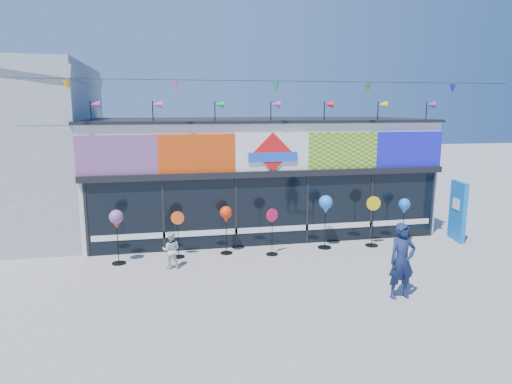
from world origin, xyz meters
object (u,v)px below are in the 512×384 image
object	(u,v)px
spinner_4	(326,206)
child	(171,250)
spinner_2	(226,216)
blue_sign	(458,211)
spinner_6	(404,207)
adult_man	(402,261)
spinner_0	(117,221)
spinner_3	(272,231)
spinner_5	(373,220)
spinner_1	(178,233)

from	to	relation	value
spinner_4	child	size ratio (longest dim) A/B	1.66
spinner_2	blue_sign	bearing A→B (deg)	-0.78
spinner_6	child	size ratio (longest dim) A/B	1.45
blue_sign	spinner_2	bearing A→B (deg)	-170.55
adult_man	spinner_6	bearing A→B (deg)	57.72
spinner_0	spinner_3	xyz separation A→B (m)	(4.60, -0.08, -0.52)
blue_sign	spinner_4	size ratio (longest dim) A/B	1.17
spinner_6	child	distance (m)	7.80
spinner_3	spinner_5	xyz separation A→B (m)	(3.45, 0.23, 0.11)
spinner_3	blue_sign	bearing A→B (deg)	2.52
spinner_0	spinner_1	bearing A→B (deg)	7.81
spinner_5	child	bearing A→B (deg)	-172.94
spinner_4	child	world-z (taller)	spinner_4
spinner_4	adult_man	size ratio (longest dim) A/B	0.95
spinner_0	spinner_4	xyz separation A→B (m)	(6.44, 0.25, 0.10)
adult_man	spinner_4	bearing A→B (deg)	93.36
spinner_0	spinner_1	size ratio (longest dim) A/B	1.12
spinner_5	adult_man	bearing A→B (deg)	-106.31
spinner_4	spinner_1	bearing A→B (deg)	-179.82
spinner_1	spinner_5	size ratio (longest dim) A/B	0.86
spinner_4	child	distance (m)	5.09
spinner_1	spinner_4	world-z (taller)	spinner_4
spinner_0	child	bearing A→B (deg)	-23.46
spinner_4	spinner_3	bearing A→B (deg)	-169.82
spinner_4	adult_man	bearing A→B (deg)	-83.98
spinner_1	adult_man	xyz separation A→B (m)	(5.13, -4.09, 0.16)
blue_sign	spinner_3	distance (m)	6.60
spinner_2	spinner_6	xyz separation A→B (m)	(6.00, -0.04, 0.01)
spinner_0	spinner_5	distance (m)	8.06
spinner_3	spinner_5	world-z (taller)	spinner_5
spinner_2	spinner_4	size ratio (longest dim) A/B	0.87
spinner_1	adult_man	world-z (taller)	adult_man
spinner_2	child	world-z (taller)	spinner_2
spinner_6	spinner_3	bearing A→B (deg)	-175.52
blue_sign	spinner_2	world-z (taller)	blue_sign
spinner_1	child	size ratio (longest dim) A/B	1.37
spinner_1	spinner_2	size ratio (longest dim) A/B	0.95
spinner_1	spinner_4	bearing A→B (deg)	0.18
adult_man	child	distance (m)	6.25
spinner_0	child	size ratio (longest dim) A/B	1.54
adult_man	spinner_1	bearing A→B (deg)	138.82
spinner_1	adult_man	bearing A→B (deg)	-38.52
spinner_6	adult_man	world-z (taller)	adult_man
child	adult_man	bearing A→B (deg)	159.45
spinner_1	child	xyz separation A→B (m)	(-0.23, -0.90, -0.24)
blue_sign	spinner_6	distance (m)	1.98
blue_sign	spinner_2	xyz separation A→B (m)	(-7.96, 0.11, 0.19)
spinner_1	spinner_3	size ratio (longest dim) A/B	0.98
child	blue_sign	bearing A→B (deg)	-164.66
spinner_3	spinner_5	size ratio (longest dim) A/B	0.88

